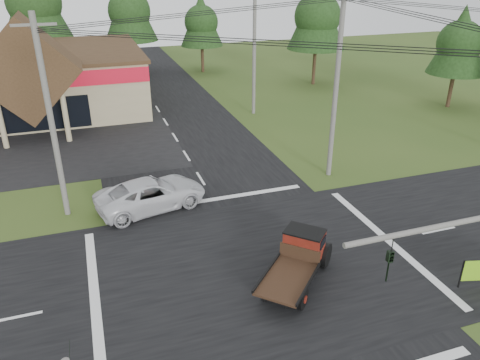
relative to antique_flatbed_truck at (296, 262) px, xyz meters
name	(u,v)px	position (x,y,z in m)	size (l,w,h in m)	color
ground	(256,268)	(-1.25, 1.45, -1.03)	(120.00, 120.00, 0.00)	#324A1A
road_ns	(256,268)	(-1.25, 1.45, -1.02)	(12.00, 120.00, 0.02)	black
road_ew	(256,268)	(-1.25, 1.45, -1.02)	(120.00, 12.00, 0.02)	black
utility_pole_nw	(51,119)	(-9.25, 9.45, 4.35)	(2.00, 0.30, 10.50)	#595651
utility_pole_ne	(336,84)	(6.75, 9.45, 4.86)	(2.00, 0.30, 11.50)	#595651
utility_pole_n	(254,48)	(6.75, 23.45, 4.70)	(2.00, 0.30, 11.20)	#595651
tree_row_d	(129,9)	(-1.25, 43.45, 6.34)	(6.16, 6.16, 11.11)	#332316
tree_row_e	(201,20)	(6.75, 41.45, 5.00)	(5.04, 5.04, 9.09)	#332316
tree_side_ne	(318,14)	(16.75, 31.45, 6.34)	(6.16, 6.16, 11.11)	#332316
tree_side_e_near	(460,41)	(24.75, 19.45, 5.00)	(5.04, 5.04, 9.09)	#332316
antique_flatbed_truck	(296,262)	(0.00, 0.00, 0.00)	(1.89, 4.94, 2.07)	#52160B
white_pickup	(151,194)	(-4.75, 8.68, -0.19)	(2.80, 6.08, 1.69)	silver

